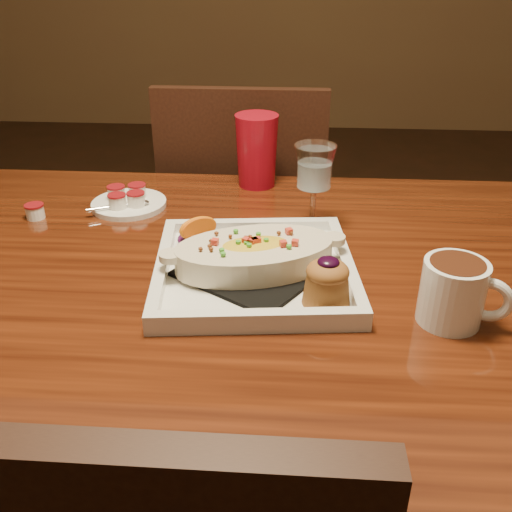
# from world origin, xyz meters

# --- Properties ---
(table) EXTENTS (1.50, 0.90, 0.75)m
(table) POSITION_xyz_m (0.00, 0.00, 0.65)
(table) COLOR #63260E
(table) RESTS_ON floor
(chair_far) EXTENTS (0.42, 0.42, 0.93)m
(chair_far) POSITION_xyz_m (-0.00, 0.63, 0.51)
(chair_far) COLOR black
(chair_far) RESTS_ON floor
(plate) EXTENTS (0.33, 0.33, 0.08)m
(plate) POSITION_xyz_m (0.08, 0.00, 0.78)
(plate) COLOR white
(plate) RESTS_ON table
(coffee_mug) EXTENTS (0.12, 0.09, 0.09)m
(coffee_mug) POSITION_xyz_m (0.35, -0.10, 0.80)
(coffee_mug) COLOR white
(coffee_mug) RESTS_ON table
(goblet) EXTENTS (0.07, 0.07, 0.15)m
(goblet) POSITION_xyz_m (0.16, 0.19, 0.86)
(goblet) COLOR silver
(goblet) RESTS_ON table
(saucer) EXTENTS (0.15, 0.15, 0.10)m
(saucer) POSITION_xyz_m (-0.20, 0.26, 0.76)
(saucer) COLOR white
(saucer) RESTS_ON table
(creamer_loose) EXTENTS (0.04, 0.04, 0.03)m
(creamer_loose) POSITION_xyz_m (-0.36, 0.19, 0.76)
(creamer_loose) COLOR white
(creamer_loose) RESTS_ON table
(red_tumbler) EXTENTS (0.09, 0.09, 0.15)m
(red_tumbler) POSITION_xyz_m (0.05, 0.39, 0.83)
(red_tumbler) COLOR #A90C1E
(red_tumbler) RESTS_ON table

